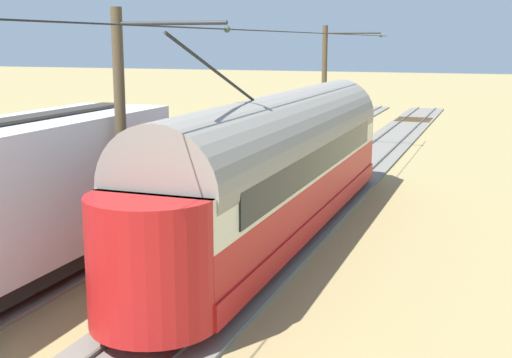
# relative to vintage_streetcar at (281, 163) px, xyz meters

# --- Properties ---
(ground_plane) EXTENTS (220.00, 220.00, 0.00)m
(ground_plane) POSITION_rel_vintage_streetcar_xyz_m (2.33, -1.30, -2.27)
(ground_plane) COLOR #9E8956
(track_streetcar_siding) EXTENTS (2.80, 80.00, 0.18)m
(track_streetcar_siding) POSITION_rel_vintage_streetcar_xyz_m (-0.00, -1.61, -2.21)
(track_streetcar_siding) COLOR slate
(track_streetcar_siding) RESTS_ON ground
(track_adjacent_siding) EXTENTS (2.80, 80.00, 0.18)m
(track_adjacent_siding) POSITION_rel_vintage_streetcar_xyz_m (4.66, -1.61, -2.21)
(track_adjacent_siding) COLOR slate
(track_adjacent_siding) RESTS_ON ground
(vintage_streetcar) EXTENTS (2.65, 18.29, 5.80)m
(vintage_streetcar) POSITION_rel_vintage_streetcar_xyz_m (0.00, 0.00, 0.00)
(vintage_streetcar) COLOR red
(vintage_streetcar) RESTS_ON ground
(catenary_pole_foreground) EXTENTS (3.13, 0.28, 6.61)m
(catenary_pole_foreground) POSITION_rel_vintage_streetcar_xyz_m (2.81, -16.42, 1.21)
(catenary_pole_foreground) COLOR #4C3D28
(catenary_pole_foreground) RESTS_ON ground
(catenary_pole_mid_near) EXTENTS (3.13, 0.28, 6.61)m
(catenary_pole_mid_near) POSITION_rel_vintage_streetcar_xyz_m (2.81, 4.10, 1.21)
(catenary_pole_mid_near) COLOR #4C3D28
(catenary_pole_mid_near) RESTS_ON ground
(overhead_wire_run) EXTENTS (2.92, 45.03, 0.18)m
(overhead_wire_run) POSITION_rel_vintage_streetcar_xyz_m (0.06, 3.29, 3.80)
(overhead_wire_run) COLOR black
(overhead_wire_run) RESTS_ON ground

